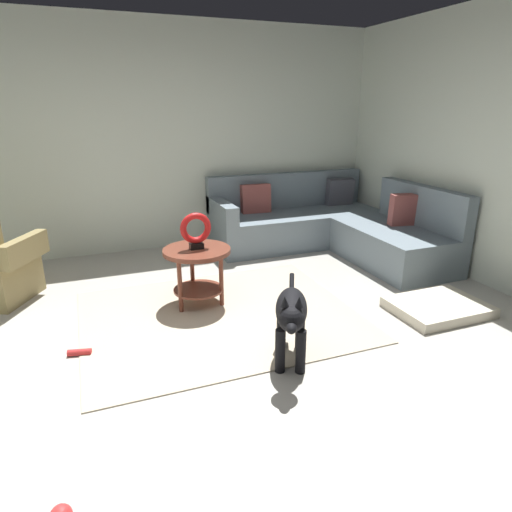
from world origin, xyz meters
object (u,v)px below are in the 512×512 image
at_px(sectional_couch, 330,227).
at_px(side_table, 197,262).
at_px(torus_sculpture, 196,230).
at_px(dog, 291,315).
at_px(dog_toy_rope, 80,352).
at_px(dog_bed_mat, 438,307).

distance_m(sectional_couch, side_table, 2.20).
height_order(torus_sculpture, dog, torus_sculpture).
relative_size(dog, dog_toy_rope, 4.69).
relative_size(side_table, dog_toy_rope, 3.58).
xyz_separation_m(sectional_couch, dog, (-1.59, -2.20, 0.09)).
xyz_separation_m(sectional_couch, dog_toy_rope, (-2.99, -1.55, -0.27)).
bearing_deg(side_table, dog_bed_mat, -25.58).
distance_m(torus_sculpture, dog_toy_rope, 1.36).
xyz_separation_m(torus_sculpture, dog_bed_mat, (1.94, -0.93, -0.67)).
height_order(dog_bed_mat, dog_toy_rope, dog_bed_mat).
bearing_deg(dog_toy_rope, side_table, 27.58).
xyz_separation_m(dog, dog_toy_rope, (-1.40, 0.65, -0.35)).
xyz_separation_m(side_table, torus_sculpture, (0.00, -0.00, 0.29)).
distance_m(dog_bed_mat, dog_toy_rope, 3.00).
distance_m(sectional_couch, dog_toy_rope, 3.38).
bearing_deg(dog_bed_mat, dog_toy_rope, 172.67).
relative_size(torus_sculpture, dog, 0.42).
bearing_deg(torus_sculpture, dog, -73.31).
bearing_deg(sectional_couch, dog, -125.80).
height_order(sectional_couch, torus_sculpture, sectional_couch).
bearing_deg(dog, dog_bed_mat, -144.51).
distance_m(torus_sculpture, dog_bed_mat, 2.25).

